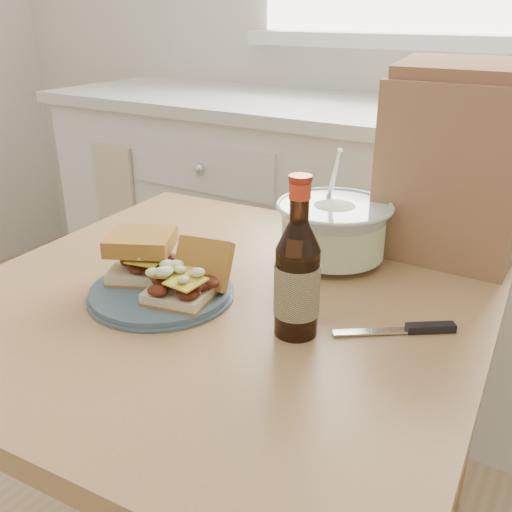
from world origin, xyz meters
The scene contains 9 objects.
cabinet_run centered at (0.00, 1.70, 0.47)m, with size 2.50×0.64×0.94m.
dining_table centered at (0.07, 0.69, 0.65)m, with size 0.97×0.97×0.76m.
plate centered at (-0.01, 0.63, 0.76)m, with size 0.25×0.25×0.02m, color #42596B.
sandwich_left centered at (-0.07, 0.65, 0.82)m, with size 0.15×0.14×0.08m.
sandwich_right centered at (0.04, 0.64, 0.80)m, with size 0.12×0.16×0.09m.
coleslaw_bowl centered at (0.18, 0.93, 0.82)m, with size 0.23×0.23×0.23m.
beer_bottle centered at (0.25, 0.65, 0.85)m, with size 0.07×0.07×0.25m.
knife centered at (0.41, 0.75, 0.76)m, with size 0.17×0.13×0.01m.
paper_bag centered at (0.36, 1.08, 0.93)m, with size 0.27×0.17×0.35m, color #A2714E.
Camera 1 is at (0.60, -0.04, 1.22)m, focal length 40.00 mm.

